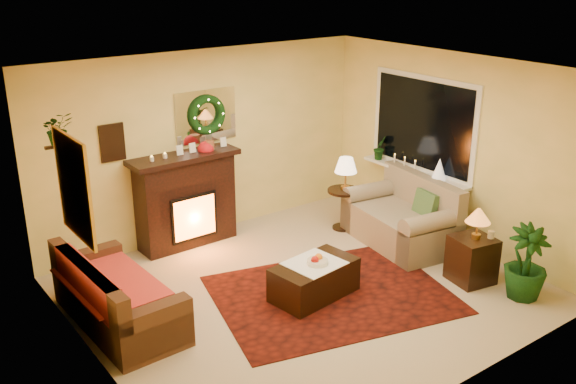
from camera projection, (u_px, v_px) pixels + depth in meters
floor at (305, 291)px, 7.63m from camera, size 5.00×5.00×0.00m
ceiling at (308, 72)px, 6.73m from camera, size 5.00×5.00×0.00m
wall_back at (207, 144)px, 8.88m from camera, size 5.00×5.00×0.00m
wall_front at (468, 260)px, 5.49m from camera, size 5.00×5.00×0.00m
wall_left at (89, 244)px, 5.79m from camera, size 4.50×4.50×0.00m
wall_right at (453, 150)px, 8.58m from camera, size 4.50×4.50×0.00m
area_rug at (332, 295)px, 7.53m from camera, size 3.08×2.61×0.01m
sofa at (118, 287)px, 6.83m from camera, size 0.86×1.83×0.77m
red_throw at (110, 282)px, 6.89m from camera, size 0.83×1.35×0.02m
fireplace at (186, 206)px, 8.72m from camera, size 1.34×0.44×1.22m
poinsettia at (206, 149)px, 8.63m from camera, size 0.22×0.22×0.22m
mantel_candle_a at (152, 163)px, 8.19m from camera, size 0.06×0.06×0.17m
mantel_candle_b at (165, 160)px, 8.31m from camera, size 0.06×0.06×0.17m
mantel_mirror at (206, 116)px, 8.73m from camera, size 0.92×0.02×0.72m
wreath at (207, 115)px, 8.69m from camera, size 0.55×0.11×0.55m
wall_art at (112, 143)px, 8.03m from camera, size 0.32×0.03×0.48m
gold_mirror at (74, 188)px, 5.87m from camera, size 0.03×0.84×1.00m
hanging_plant at (60, 144)px, 6.44m from camera, size 0.33×0.28×0.36m
loveseat at (400, 214)px, 8.78m from camera, size 1.14×1.70×0.92m
window_frame at (423, 124)px, 8.90m from camera, size 0.03×1.86×1.36m
window_glass at (422, 124)px, 8.89m from camera, size 0.02×1.70×1.22m
window_sill at (414, 172)px, 9.08m from camera, size 0.22×1.86×0.04m
mini_tree at (439, 169)px, 8.67m from camera, size 0.20×0.20×0.30m
sill_plant at (380, 147)px, 9.52m from camera, size 0.25×0.20×0.46m
side_table_round at (343, 208)px, 9.27m from camera, size 0.50×0.50×0.60m
lamp_cream at (346, 171)px, 9.08m from camera, size 0.32×0.32×0.49m
end_table_square at (472, 261)px, 7.78m from camera, size 0.54×0.54×0.57m
lamp_tiffany at (477, 225)px, 7.60m from camera, size 0.30×0.30×0.44m
coffee_table at (314, 280)px, 7.44m from camera, size 1.07×0.68×0.42m
fruit_bowl at (318, 262)px, 7.34m from camera, size 0.25×0.25×0.06m
floor_palm at (526, 262)px, 7.34m from camera, size 1.92×1.92×2.64m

